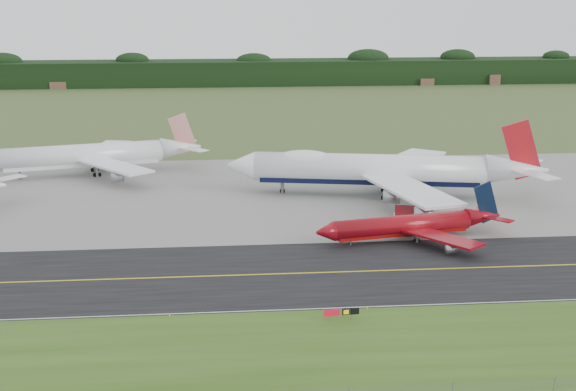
# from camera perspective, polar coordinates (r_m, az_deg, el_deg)

# --- Properties ---
(ground) EXTENTS (600.00, 600.00, 0.00)m
(ground) POSITION_cam_1_polar(r_m,az_deg,el_deg) (138.29, 3.51, -4.89)
(ground) COLOR #3D5427
(ground) RESTS_ON ground
(grass_verge) EXTENTS (400.00, 30.00, 0.01)m
(grass_verge) POSITION_cam_1_polar(r_m,az_deg,el_deg) (106.38, 6.41, -11.06)
(grass_verge) COLOR #324E17
(grass_verge) RESTS_ON ground
(taxiway) EXTENTS (400.00, 32.00, 0.02)m
(taxiway) POSITION_cam_1_polar(r_m,az_deg,el_deg) (134.56, 3.77, -5.45)
(taxiway) COLOR black
(taxiway) RESTS_ON ground
(apron) EXTENTS (400.00, 78.00, 0.01)m
(apron) POSITION_cam_1_polar(r_m,az_deg,el_deg) (186.77, 1.15, 0.24)
(apron) COLOR gray
(apron) RESTS_ON ground
(taxiway_centreline) EXTENTS (400.00, 0.40, 0.00)m
(taxiway_centreline) POSITION_cam_1_polar(r_m,az_deg,el_deg) (134.55, 3.77, -5.44)
(taxiway_centreline) COLOR yellow
(taxiway_centreline) RESTS_ON taxiway
(taxiway_edge_line) EXTENTS (400.00, 0.25, 0.00)m
(taxiway_edge_line) POSITION_cam_1_polar(r_m,az_deg,el_deg) (120.29, 4.93, -7.92)
(taxiway_edge_line) COLOR silver
(taxiway_edge_line) RESTS_ON taxiway
(horizon_treeline) EXTENTS (700.00, 25.00, 12.00)m
(horizon_treeline) POSITION_cam_1_polar(r_m,az_deg,el_deg) (405.26, -2.39, 8.65)
(horizon_treeline) COLOR black
(horizon_treeline) RESTS_ON ground
(jet_ba_747) EXTENTS (72.17, 58.94, 18.24)m
(jet_ba_747) POSITION_cam_1_polar(r_m,az_deg,el_deg) (183.04, 6.58, 1.85)
(jet_ba_747) COLOR white
(jet_ba_747) RESTS_ON ground
(jet_red_737) EXTENTS (37.57, 30.18, 10.20)m
(jet_red_737) POSITION_cam_1_polar(r_m,az_deg,el_deg) (152.49, 8.82, -2.09)
(jet_red_737) COLOR maroon
(jet_red_737) RESTS_ON ground
(jet_star_tail) EXTENTS (55.50, 45.60, 14.76)m
(jet_star_tail) POSITION_cam_1_polar(r_m,az_deg,el_deg) (209.94, -13.63, 2.79)
(jet_star_tail) COLOR white
(jet_star_tail) RESTS_ON ground
(taxiway_sign) EXTENTS (5.13, 0.68, 1.71)m
(taxiway_sign) POSITION_cam_1_polar(r_m,az_deg,el_deg) (115.26, 3.82, -8.28)
(taxiway_sign) COLOR slate
(taxiway_sign) RESTS_ON ground
(edge_marker_left) EXTENTS (0.16, 0.16, 0.50)m
(edge_marker_left) POSITION_cam_1_polar(r_m,az_deg,el_deg) (117.76, -8.43, -8.41)
(edge_marker_left) COLOR yellow
(edge_marker_left) RESTS_ON ground
(edge_marker_center) EXTENTS (0.16, 0.16, 0.50)m
(edge_marker_center) POSITION_cam_1_polar(r_m,az_deg,el_deg) (119.53, 5.63, -7.97)
(edge_marker_center) COLOR yellow
(edge_marker_center) RESTS_ON ground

